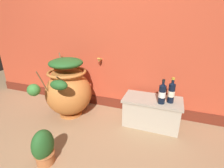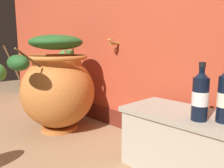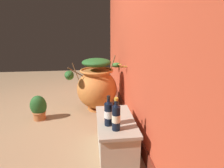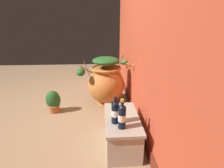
# 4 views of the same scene
# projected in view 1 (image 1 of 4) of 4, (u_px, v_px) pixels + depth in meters

# --- Properties ---
(ground_plane) EXTENTS (7.00, 7.00, 0.00)m
(ground_plane) POSITION_uv_depth(u_px,v_px,m) (72.00, 156.00, 1.64)
(ground_plane) COLOR #9E7A56
(back_wall) EXTENTS (4.40, 0.33, 2.60)m
(back_wall) POSITION_uv_depth(u_px,v_px,m) (113.00, 19.00, 2.23)
(back_wall) COLOR #B74228
(back_wall) RESTS_ON ground_plane
(terracotta_urn) EXTENTS (0.76, 0.97, 0.82)m
(terracotta_urn) POSITION_uv_depth(u_px,v_px,m) (68.00, 89.00, 2.25)
(terracotta_urn) COLOR #C17033
(terracotta_urn) RESTS_ON ground_plane
(stone_ledge) EXTENTS (0.71, 0.37, 0.36)m
(stone_ledge) POSITION_uv_depth(u_px,v_px,m) (151.00, 111.00, 2.09)
(stone_ledge) COLOR #B2A893
(stone_ledge) RESTS_ON ground_plane
(wine_bottle_left) EXTENTS (0.08, 0.08, 0.29)m
(wine_bottle_left) POSITION_uv_depth(u_px,v_px,m) (162.00, 93.00, 1.88)
(wine_bottle_left) COLOR black
(wine_bottle_left) RESTS_ON stone_ledge
(wine_bottle_middle) EXTENTS (0.08, 0.08, 0.31)m
(wine_bottle_middle) POSITION_uv_depth(u_px,v_px,m) (171.00, 92.00, 1.89)
(wine_bottle_middle) COLOR black
(wine_bottle_middle) RESTS_ON stone_ledge
(potted_shrub) EXTENTS (0.19, 0.23, 0.36)m
(potted_shrub) POSITION_uv_depth(u_px,v_px,m) (44.00, 148.00, 1.51)
(potted_shrub) COLOR #B26638
(potted_shrub) RESTS_ON ground_plane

